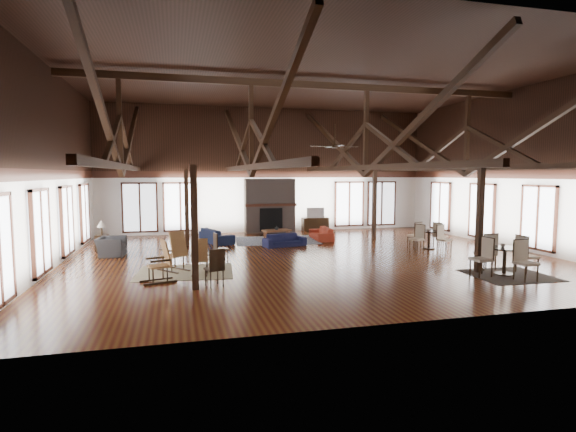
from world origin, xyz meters
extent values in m
plane|color=#5A3113|center=(0.00, 0.00, 0.00)|extent=(16.00, 16.00, 0.00)
cube|color=black|center=(0.00, 0.00, 6.00)|extent=(16.00, 14.00, 0.02)
cube|color=white|center=(0.00, 7.00, 3.00)|extent=(16.00, 0.02, 6.00)
cube|color=white|center=(0.00, -7.00, 3.00)|extent=(16.00, 0.02, 6.00)
cube|color=white|center=(-8.00, 0.00, 3.00)|extent=(0.02, 14.00, 6.00)
cube|color=white|center=(8.00, 0.00, 3.00)|extent=(0.02, 14.00, 6.00)
cube|color=black|center=(0.00, 0.00, 5.75)|extent=(15.60, 0.18, 0.22)
cube|color=black|center=(-6.00, 0.00, 3.05)|extent=(0.16, 13.70, 0.18)
cube|color=black|center=(-6.00, 0.00, 4.40)|extent=(0.14, 0.14, 2.70)
cube|color=black|center=(-6.00, 3.50, 4.28)|extent=(0.15, 7.07, 3.12)
cube|color=black|center=(-6.00, -3.50, 4.28)|extent=(0.15, 7.07, 3.12)
cube|color=black|center=(-2.00, 0.00, 3.05)|extent=(0.16, 13.70, 0.18)
cube|color=black|center=(-2.00, 0.00, 4.40)|extent=(0.14, 0.14, 2.70)
cube|color=black|center=(-2.00, 3.50, 4.28)|extent=(0.15, 7.07, 3.12)
cube|color=black|center=(-2.00, -3.50, 4.28)|extent=(0.15, 7.07, 3.12)
cube|color=black|center=(2.00, 0.00, 3.05)|extent=(0.16, 13.70, 0.18)
cube|color=black|center=(2.00, 0.00, 4.40)|extent=(0.14, 0.14, 2.70)
cube|color=black|center=(2.00, 3.50, 4.28)|extent=(0.15, 7.07, 3.12)
cube|color=black|center=(2.00, -3.50, 4.28)|extent=(0.15, 7.07, 3.12)
cube|color=black|center=(6.00, 0.00, 3.05)|extent=(0.16, 13.70, 0.18)
cube|color=black|center=(6.00, 0.00, 4.40)|extent=(0.14, 0.14, 2.70)
cube|color=black|center=(6.00, 3.50, 4.28)|extent=(0.15, 7.07, 3.12)
cube|color=black|center=(6.00, -3.50, 4.28)|extent=(0.15, 7.07, 3.12)
cube|color=black|center=(-4.00, -3.50, 1.52)|extent=(0.16, 0.16, 3.05)
cube|color=black|center=(4.00, -3.50, 1.52)|extent=(0.16, 0.16, 3.05)
cube|color=black|center=(-4.00, 3.50, 1.52)|extent=(0.16, 0.16, 3.05)
cube|color=black|center=(4.00, 3.50, 1.52)|extent=(0.16, 0.16, 3.05)
cube|color=#64544C|center=(0.00, 6.68, 1.30)|extent=(2.40, 0.62, 2.60)
cube|color=black|center=(0.00, 6.36, 0.65)|extent=(1.10, 0.06, 1.10)
cube|color=#361910|center=(0.00, 6.40, 1.35)|extent=(2.50, 0.20, 0.12)
cylinder|color=black|center=(0.50, -1.00, 4.05)|extent=(0.04, 0.04, 0.70)
cylinder|color=black|center=(0.50, -1.00, 3.70)|extent=(0.20, 0.20, 0.10)
cube|color=black|center=(0.95, -1.00, 3.70)|extent=(0.70, 0.12, 0.02)
cube|color=black|center=(0.50, -0.55, 3.70)|extent=(0.12, 0.70, 0.02)
cube|color=black|center=(0.05, -1.00, 3.70)|extent=(0.70, 0.12, 0.02)
cube|color=black|center=(0.50, -1.45, 3.70)|extent=(0.12, 0.70, 0.02)
imported|color=#141637|center=(-0.31, 2.39, 0.24)|extent=(1.76, 0.99, 0.48)
imported|color=#121932|center=(-2.81, 3.99, 0.29)|extent=(2.10, 1.36, 0.57)
imported|color=#A53320|center=(1.67, 3.80, 0.26)|extent=(1.82, 0.81, 0.52)
cube|color=brown|center=(-0.26, 4.03, 0.42)|extent=(1.29, 0.85, 0.06)
cube|color=brown|center=(-0.75, 3.83, 0.20)|extent=(0.06, 0.06, 0.39)
cube|color=brown|center=(-0.75, 4.22, 0.20)|extent=(0.06, 0.06, 0.39)
cube|color=brown|center=(0.24, 3.83, 0.20)|extent=(0.06, 0.06, 0.39)
cube|color=brown|center=(0.24, 4.22, 0.20)|extent=(0.06, 0.06, 0.39)
imported|color=#B2B2B2|center=(-0.26, 4.01, 0.54)|extent=(0.18, 0.18, 0.18)
imported|color=#28282A|center=(-6.61, 1.80, 0.33)|extent=(1.09, 0.98, 0.65)
cube|color=black|center=(-7.08, 2.95, 0.30)|extent=(0.45, 0.45, 0.60)
cylinder|color=black|center=(-7.08, 2.95, 0.78)|extent=(0.08, 0.08, 0.36)
cone|color=#F1E3CA|center=(-7.08, 2.95, 1.02)|extent=(0.32, 0.32, 0.26)
cube|color=olive|center=(-4.53, -1.18, 0.46)|extent=(0.72, 0.71, 0.05)
cube|color=olive|center=(-4.38, -1.37, 0.81)|extent=(0.53, 0.48, 0.75)
cube|color=black|center=(-4.70, -1.32, 0.03)|extent=(0.62, 0.75, 0.05)
cube|color=black|center=(-4.36, -1.04, 0.03)|extent=(0.62, 0.75, 0.05)
cube|color=olive|center=(-3.79, -1.79, 0.40)|extent=(0.51, 0.49, 0.05)
cube|color=olive|center=(-3.82, -1.99, 0.71)|extent=(0.47, 0.23, 0.66)
cube|color=black|center=(-3.98, -1.76, 0.02)|extent=(0.15, 0.80, 0.05)
cube|color=black|center=(-3.60, -1.81, 0.02)|extent=(0.15, 0.80, 0.05)
cube|color=olive|center=(-4.91, -2.52, 0.43)|extent=(0.59, 0.60, 0.05)
cube|color=olive|center=(-4.70, -2.45, 0.76)|extent=(0.32, 0.52, 0.70)
cube|color=black|center=(-4.85, -2.71, 0.03)|extent=(0.84, 0.30, 0.05)
cube|color=black|center=(-4.97, -2.32, 0.03)|extent=(0.84, 0.30, 0.05)
cube|color=black|center=(-3.04, -0.26, 0.43)|extent=(0.47, 0.47, 0.05)
cube|color=black|center=(-3.22, -0.29, 0.69)|extent=(0.11, 0.40, 0.53)
cylinder|color=black|center=(-3.04, -0.26, 0.22)|extent=(0.03, 0.03, 0.43)
cube|color=black|center=(-3.52, -3.29, 0.44)|extent=(0.52, 0.52, 0.05)
cube|color=black|center=(-3.46, -3.46, 0.70)|extent=(0.40, 0.17, 0.54)
cylinder|color=black|center=(-3.52, -3.29, 0.22)|extent=(0.03, 0.03, 0.44)
cylinder|color=black|center=(4.49, -3.97, 0.75)|extent=(0.89, 0.89, 0.04)
cylinder|color=black|center=(4.49, -3.97, 0.39)|extent=(0.10, 0.10, 0.73)
cylinder|color=black|center=(4.49, -3.97, 0.02)|extent=(0.53, 0.53, 0.04)
cylinder|color=black|center=(4.85, 0.47, 0.67)|extent=(0.79, 0.79, 0.04)
cylinder|color=black|center=(4.85, 0.47, 0.34)|extent=(0.10, 0.10, 0.65)
cylinder|color=black|center=(4.85, 0.47, 0.02)|extent=(0.47, 0.47, 0.04)
imported|color=#B2B2B2|center=(4.48, -3.89, 0.82)|extent=(0.13, 0.13, 0.10)
imported|color=#B2B2B2|center=(4.85, 0.54, 0.73)|extent=(0.14, 0.14, 0.09)
cube|color=black|center=(2.34, 6.75, 0.32)|extent=(1.30, 0.49, 0.65)
imported|color=#B2B2B2|center=(2.32, 6.75, 0.91)|extent=(0.89, 0.15, 0.51)
cube|color=tan|center=(-4.20, -1.43, 0.01)|extent=(2.89, 2.37, 0.01)
cube|color=#172242|center=(-0.28, 3.97, 0.01)|extent=(3.64, 2.85, 0.01)
cube|color=black|center=(4.57, -4.10, 0.01)|extent=(2.21, 2.02, 0.01)
camera|label=1|loc=(-4.44, -14.52, 2.82)|focal=28.00mm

